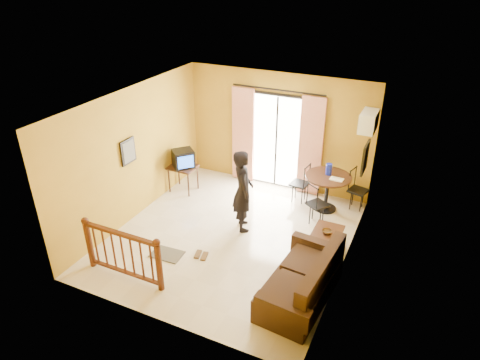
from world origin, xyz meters
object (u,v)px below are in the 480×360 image
at_px(sofa, 304,283).
at_px(coffee_table, 325,241).
at_px(dining_table, 328,183).
at_px(television, 183,159).
at_px(standing_person, 243,191).

bearing_deg(sofa, coffee_table, 95.59).
bearing_deg(dining_table, coffee_table, -75.82).
distance_m(dining_table, sofa, 3.03).
bearing_deg(television, standing_person, -71.44).
bearing_deg(standing_person, television, 33.75).
relative_size(coffee_table, standing_person, 0.55).
relative_size(coffee_table, sofa, 0.49).
bearing_deg(coffee_table, television, 164.71).
distance_m(television, dining_table, 3.37).
bearing_deg(standing_person, dining_table, -75.69).
xyz_separation_m(dining_table, sofa, (0.42, -2.98, -0.32)).
xyz_separation_m(coffee_table, sofa, (0.01, -1.36, 0.05)).
height_order(dining_table, coffee_table, dining_table).
height_order(coffee_table, standing_person, standing_person).
xyz_separation_m(dining_table, coffee_table, (0.41, -1.62, -0.38)).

